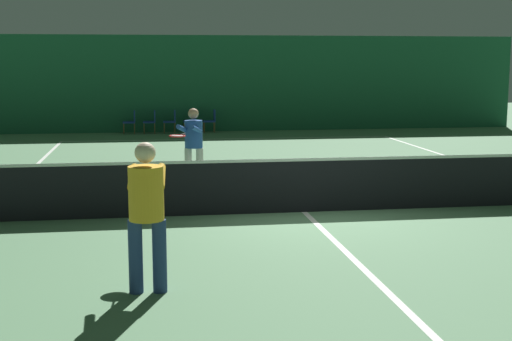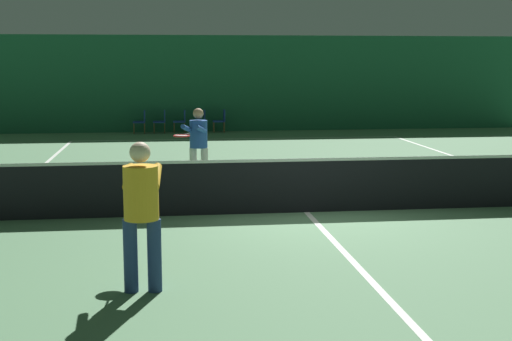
{
  "view_description": "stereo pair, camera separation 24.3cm",
  "coord_description": "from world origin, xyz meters",
  "px_view_note": "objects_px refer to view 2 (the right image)",
  "views": [
    {
      "loc": [
        -2.67,
        -11.95,
        2.63
      ],
      "look_at": [
        -1.08,
        -1.51,
        0.99
      ],
      "focal_mm": 50.0,
      "sensor_mm": 36.0,
      "label": 1
    },
    {
      "loc": [
        -2.43,
        -11.98,
        2.63
      ],
      "look_at": [
        -1.08,
        -1.51,
        0.99
      ],
      "focal_mm": 50.0,
      "sensor_mm": 36.0,
      "label": 2
    }
  ],
  "objects_px": {
    "courtside_chair_1": "(161,120)",
    "courtside_chair_2": "(181,120)",
    "tennis_net": "(307,183)",
    "courtside_chair_4": "(221,119)",
    "player_near": "(142,205)",
    "player_far": "(198,141)",
    "courtside_chair_0": "(141,120)",
    "courtside_chair_3": "(201,119)"
  },
  "relations": [
    {
      "from": "courtside_chair_1",
      "to": "courtside_chair_2",
      "type": "distance_m",
      "value": 0.72
    },
    {
      "from": "tennis_net",
      "to": "courtside_chair_4",
      "type": "height_order",
      "value": "tennis_net"
    },
    {
      "from": "player_near",
      "to": "courtside_chair_1",
      "type": "bearing_deg",
      "value": 2.37
    },
    {
      "from": "player_far",
      "to": "courtside_chair_0",
      "type": "xyz_separation_m",
      "value": [
        -1.53,
        11.14,
        -0.47
      ]
    },
    {
      "from": "courtside_chair_1",
      "to": "courtside_chair_4",
      "type": "xyz_separation_m",
      "value": [
        2.17,
        0.0,
        0.0
      ]
    },
    {
      "from": "courtside_chair_2",
      "to": "courtside_chair_1",
      "type": "bearing_deg",
      "value": -90.0
    },
    {
      "from": "courtside_chair_3",
      "to": "courtside_chair_1",
      "type": "bearing_deg",
      "value": -90.0
    },
    {
      "from": "courtside_chair_4",
      "to": "courtside_chair_3",
      "type": "bearing_deg",
      "value": -90.0
    },
    {
      "from": "courtside_chair_0",
      "to": "player_far",
      "type": "bearing_deg",
      "value": 7.84
    },
    {
      "from": "courtside_chair_2",
      "to": "courtside_chair_3",
      "type": "height_order",
      "value": "same"
    },
    {
      "from": "courtside_chair_1",
      "to": "courtside_chair_3",
      "type": "relative_size",
      "value": 1.0
    },
    {
      "from": "courtside_chair_0",
      "to": "courtside_chair_2",
      "type": "bearing_deg",
      "value": 90.0
    },
    {
      "from": "courtside_chair_0",
      "to": "courtside_chair_4",
      "type": "xyz_separation_m",
      "value": [
        2.9,
        0.0,
        0.0
      ]
    },
    {
      "from": "courtside_chair_0",
      "to": "courtside_chair_4",
      "type": "bearing_deg",
      "value": 90.0
    },
    {
      "from": "courtside_chair_1",
      "to": "courtside_chair_3",
      "type": "height_order",
      "value": "same"
    },
    {
      "from": "player_far",
      "to": "courtside_chair_2",
      "type": "xyz_separation_m",
      "value": [
        -0.08,
        11.14,
        -0.47
      ]
    },
    {
      "from": "tennis_net",
      "to": "courtside_chair_0",
      "type": "height_order",
      "value": "tennis_net"
    },
    {
      "from": "tennis_net",
      "to": "player_far",
      "type": "xyz_separation_m",
      "value": [
        -1.75,
        2.98,
        0.44
      ]
    },
    {
      "from": "player_near",
      "to": "player_far",
      "type": "distance_m",
      "value": 7.01
    },
    {
      "from": "tennis_net",
      "to": "player_far",
      "type": "relative_size",
      "value": 7.34
    },
    {
      "from": "courtside_chair_0",
      "to": "courtside_chair_1",
      "type": "bearing_deg",
      "value": 90.0
    },
    {
      "from": "courtside_chair_1",
      "to": "courtside_chair_0",
      "type": "bearing_deg",
      "value": -90.0
    },
    {
      "from": "player_near",
      "to": "player_far",
      "type": "relative_size",
      "value": 1.06
    },
    {
      "from": "player_far",
      "to": "courtside_chair_4",
      "type": "relative_size",
      "value": 1.95
    },
    {
      "from": "player_near",
      "to": "courtside_chair_3",
      "type": "relative_size",
      "value": 2.06
    },
    {
      "from": "courtside_chair_3",
      "to": "player_near",
      "type": "bearing_deg",
      "value": -5.07
    },
    {
      "from": "tennis_net",
      "to": "player_near",
      "type": "bearing_deg",
      "value": -124.33
    },
    {
      "from": "courtside_chair_0",
      "to": "courtside_chair_1",
      "type": "height_order",
      "value": "same"
    },
    {
      "from": "tennis_net",
      "to": "player_far",
      "type": "distance_m",
      "value": 3.48
    },
    {
      "from": "player_far",
      "to": "courtside_chair_1",
      "type": "height_order",
      "value": "player_far"
    },
    {
      "from": "courtside_chair_2",
      "to": "courtside_chair_0",
      "type": "bearing_deg",
      "value": -90.0
    },
    {
      "from": "courtside_chair_4",
      "to": "player_far",
      "type": "bearing_deg",
      "value": -6.98
    },
    {
      "from": "player_far",
      "to": "courtside_chair_3",
      "type": "height_order",
      "value": "player_far"
    },
    {
      "from": "tennis_net",
      "to": "courtside_chair_4",
      "type": "relative_size",
      "value": 14.29
    },
    {
      "from": "player_far",
      "to": "player_near",
      "type": "bearing_deg",
      "value": 14.81
    },
    {
      "from": "player_near",
      "to": "player_far",
      "type": "height_order",
      "value": "player_near"
    },
    {
      "from": "player_far",
      "to": "courtside_chair_2",
      "type": "bearing_deg",
      "value": -156.86
    },
    {
      "from": "tennis_net",
      "to": "courtside_chair_1",
      "type": "xyz_separation_m",
      "value": [
        -2.55,
        14.12,
        -0.03
      ]
    },
    {
      "from": "player_near",
      "to": "courtside_chair_0",
      "type": "bearing_deg",
      "value": 4.67
    },
    {
      "from": "courtside_chair_3",
      "to": "courtside_chair_0",
      "type": "bearing_deg",
      "value": -90.0
    },
    {
      "from": "tennis_net",
      "to": "courtside_chair_4",
      "type": "bearing_deg",
      "value": 91.55
    },
    {
      "from": "courtside_chair_0",
      "to": "courtside_chair_4",
      "type": "distance_m",
      "value": 2.9
    }
  ]
}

